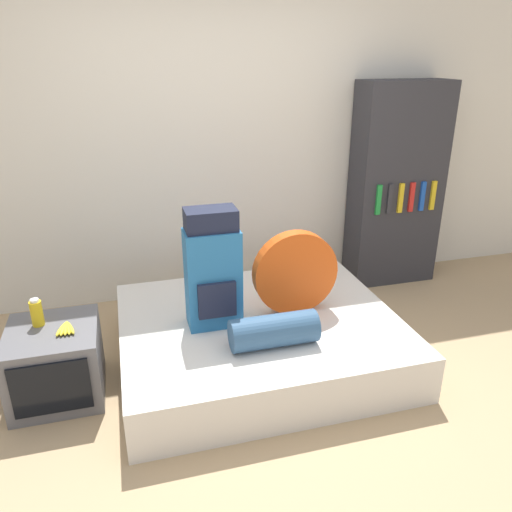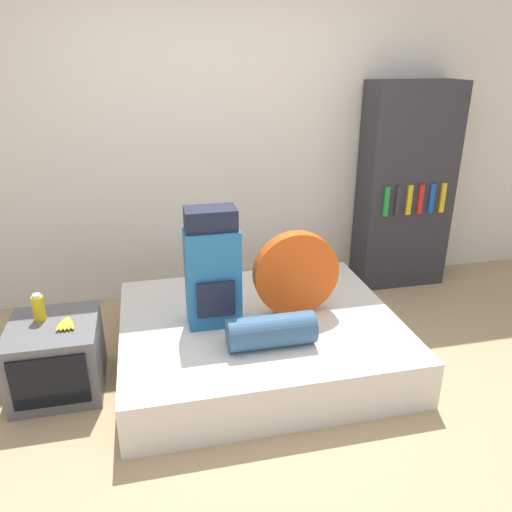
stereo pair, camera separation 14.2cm
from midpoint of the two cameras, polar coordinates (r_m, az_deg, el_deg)
name	(u,v)px [view 2 (the right image)]	position (r m, az deg, el deg)	size (l,w,h in m)	color
ground_plane	(269,414)	(3.07, 2.87, -17.65)	(16.00, 16.00, 0.00)	tan
wall_back	(217,141)	(4.13, -3.46, 12.96)	(8.00, 0.05, 2.60)	silver
bed	(259,338)	(3.45, 1.55, -9.34)	(1.83, 1.53, 0.32)	silver
backpack	(213,270)	(3.16, -3.71, -1.60)	(0.34, 0.24, 0.78)	#23669E
tent_bag	(296,273)	(3.34, 5.80, -1.99)	(0.58, 0.10, 0.58)	#D14C14
sleeping_roll	(271,331)	(3.03, 3.11, -8.58)	(0.53, 0.20, 0.20)	#33567A
television	(57,357)	(3.34, -20.68, -10.76)	(0.53, 0.57, 0.45)	#5B5B60
canister	(39,308)	(3.28, -22.47, -5.49)	(0.07, 0.07, 0.17)	gold
banana_bunch	(66,324)	(3.19, -19.68, -7.29)	(0.12, 0.17, 0.03)	yellow
bookshelf	(405,188)	(4.55, 17.57, 7.46)	(0.78, 0.35, 1.76)	#2D2D33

